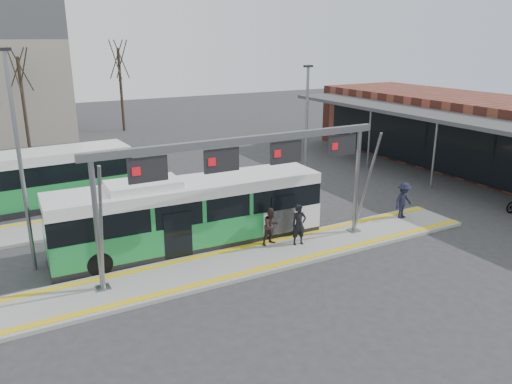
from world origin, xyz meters
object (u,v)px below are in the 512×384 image
Objects in this scene: hero_bus at (190,214)px; passenger_a at (299,225)px; gantry at (248,162)px; passenger_c at (403,200)px; passenger_b at (271,226)px.

passenger_a is (4.25, -2.49, -0.45)m from hero_bus.
passenger_a is at bearing 0.13° from gantry.
passenger_b is at bearing 167.37° from passenger_c.
hero_bus reaches higher than passenger_a.
passenger_a is 1.26m from passenger_b.
gantry is 6.93× the size of passenger_a.
gantry reaches higher than passenger_c.
hero_bus is at bearing 158.36° from passenger_c.
passenger_a is at bearing -28.07° from hero_bus.
passenger_a is 0.99× the size of passenger_c.
hero_bus reaches higher than passenger_b.
passenger_a is at bearing -36.93° from passenger_b.
gantry is 4.13m from passenger_a.
gantry is 1.06× the size of hero_bus.
hero_bus is at bearing 123.64° from gantry.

